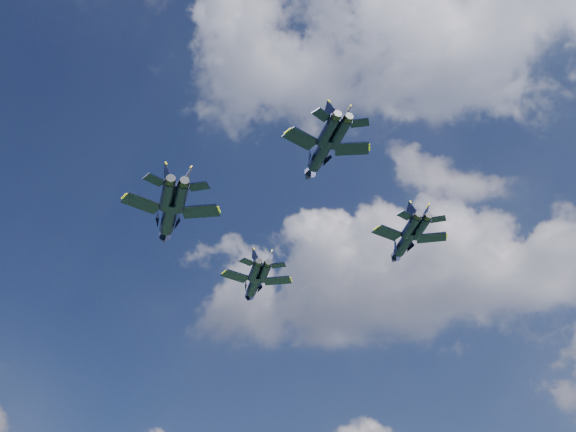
# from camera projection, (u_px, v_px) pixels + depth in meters

# --- Properties ---
(jet_lead) EXTENTS (11.63, 15.20, 3.74)m
(jet_lead) POSITION_uv_depth(u_px,v_px,m) (254.00, 285.00, 123.02)
(jet_lead) COLOR black
(jet_left) EXTENTS (13.89, 17.46, 4.35)m
(jet_left) POSITION_uv_depth(u_px,v_px,m) (169.00, 218.00, 103.95)
(jet_left) COLOR black
(jet_right) EXTENTS (11.28, 15.00, 3.67)m
(jet_right) POSITION_uv_depth(u_px,v_px,m) (404.00, 243.00, 111.24)
(jet_right) COLOR black
(jet_slot) EXTENTS (11.87, 14.06, 3.56)m
(jet_slot) POSITION_uv_depth(u_px,v_px,m) (320.00, 154.00, 92.44)
(jet_slot) COLOR black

